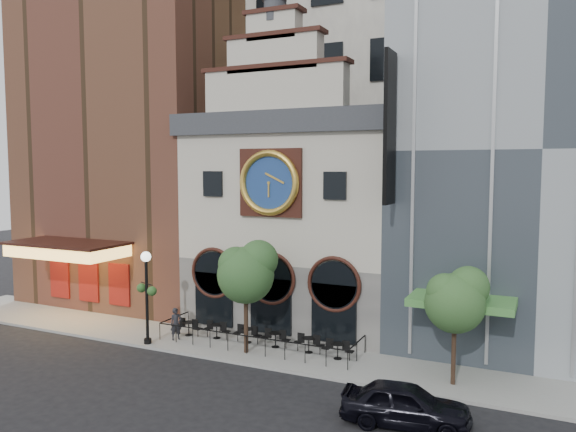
% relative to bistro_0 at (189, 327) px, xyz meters
% --- Properties ---
extents(ground, '(120.00, 120.00, 0.00)m').
position_rel_bistro_0_xyz_m(ground, '(4.34, -2.48, -0.61)').
color(ground, black).
rests_on(ground, ground).
extents(sidewalk, '(44.00, 5.00, 0.15)m').
position_rel_bistro_0_xyz_m(sidewalk, '(4.34, 0.02, -0.54)').
color(sidewalk, gray).
rests_on(sidewalk, ground).
extents(clock_building, '(12.60, 8.78, 18.65)m').
position_rel_bistro_0_xyz_m(clock_building, '(4.34, 5.34, 6.07)').
color(clock_building, '#605E5B').
rests_on(clock_building, ground).
extents(theater_building, '(14.00, 15.60, 25.00)m').
position_rel_bistro_0_xyz_m(theater_building, '(-8.66, 7.48, 11.99)').
color(theater_building, brown).
rests_on(theater_building, ground).
extents(retail_building, '(14.00, 14.40, 20.00)m').
position_rel_bistro_0_xyz_m(retail_building, '(17.33, 7.50, 9.53)').
color(retail_building, gray).
rests_on(retail_building, ground).
extents(office_tower, '(20.00, 16.00, 40.00)m').
position_rel_bistro_0_xyz_m(office_tower, '(4.34, 17.52, 19.39)').
color(office_tower, silver).
rests_on(office_tower, ground).
extents(cafe_railing, '(10.60, 2.60, 0.90)m').
position_rel_bistro_0_xyz_m(cafe_railing, '(4.34, 0.02, -0.01)').
color(cafe_railing, black).
rests_on(cafe_railing, sidewalk).
extents(bistro_0, '(1.58, 0.68, 0.90)m').
position_rel_bistro_0_xyz_m(bistro_0, '(0.00, 0.00, 0.00)').
color(bistro_0, black).
rests_on(bistro_0, sidewalk).
extents(bistro_1, '(1.58, 0.68, 0.90)m').
position_rel_bistro_0_xyz_m(bistro_1, '(1.67, 0.22, 0.00)').
color(bistro_1, black).
rests_on(bistro_1, sidewalk).
extents(bistro_2, '(1.58, 0.68, 0.90)m').
position_rel_bistro_0_xyz_m(bistro_2, '(3.55, 0.26, 0.00)').
color(bistro_2, black).
rests_on(bistro_2, sidewalk).
extents(bistro_3, '(1.58, 0.68, 0.90)m').
position_rel_bistro_0_xyz_m(bistro_3, '(5.21, 0.22, 0.00)').
color(bistro_3, black).
rests_on(bistro_3, sidewalk).
extents(bistro_4, '(1.58, 0.68, 0.90)m').
position_rel_bistro_0_xyz_m(bistro_4, '(7.09, 0.17, 0.00)').
color(bistro_4, black).
rests_on(bistro_4, sidewalk).
extents(bistro_5, '(1.58, 0.68, 0.90)m').
position_rel_bistro_0_xyz_m(bistro_5, '(8.71, -0.08, 0.00)').
color(bistro_5, black).
rests_on(bistro_5, sidewalk).
extents(car_right, '(4.86, 2.44, 1.59)m').
position_rel_bistro_0_xyz_m(car_right, '(13.24, -5.32, 0.18)').
color(car_right, black).
rests_on(car_right, ground).
extents(pedestrian, '(0.70, 0.75, 1.72)m').
position_rel_bistro_0_xyz_m(pedestrian, '(-0.18, -0.89, 0.40)').
color(pedestrian, '#222227').
rests_on(pedestrian, sidewalk).
extents(lamppost, '(1.49, 0.87, 4.87)m').
position_rel_bistro_0_xyz_m(lamppost, '(-1.13, -2.08, 2.55)').
color(lamppost, black).
rests_on(lamppost, sidewalk).
extents(tree_left, '(2.93, 2.83, 5.65)m').
position_rel_bistro_0_xyz_m(tree_left, '(4.29, -1.07, 3.68)').
color(tree_left, '#382619').
rests_on(tree_left, sidewalk).
extents(tree_right, '(2.63, 2.54, 5.07)m').
position_rel_bistro_0_xyz_m(tree_right, '(14.29, -0.91, 3.26)').
color(tree_right, '#382619').
rests_on(tree_right, sidewalk).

